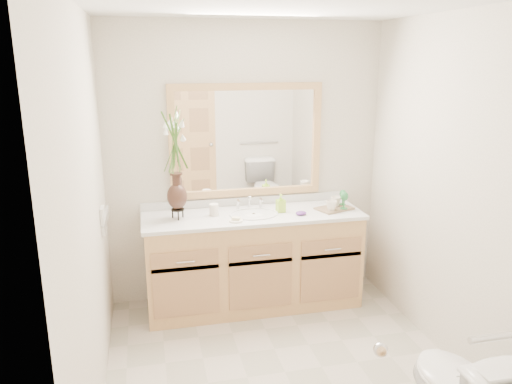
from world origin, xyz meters
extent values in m
plane|color=beige|center=(0.00, 0.00, 0.00)|extent=(2.60, 2.60, 0.00)
cube|color=white|center=(0.00, 0.00, 2.40)|extent=(2.40, 2.60, 0.02)
cube|color=silver|center=(0.00, 1.30, 1.20)|extent=(2.40, 0.02, 2.40)
cube|color=silver|center=(0.00, -1.30, 1.20)|extent=(2.40, 0.02, 2.40)
cube|color=silver|center=(-1.20, 0.00, 1.20)|extent=(0.02, 2.60, 2.40)
cube|color=silver|center=(1.20, 0.00, 1.20)|extent=(0.02, 2.60, 2.40)
cube|color=tan|center=(0.00, 1.01, 0.40)|extent=(1.80, 0.55, 0.80)
cube|color=white|center=(0.00, 1.01, 0.82)|extent=(1.84, 0.57, 0.03)
ellipsoid|color=white|center=(0.00, 0.99, 0.78)|extent=(0.38, 0.30, 0.12)
cylinder|color=silver|center=(0.00, 1.17, 0.89)|extent=(0.02, 0.02, 0.11)
cylinder|color=silver|center=(-0.10, 1.17, 0.87)|extent=(0.02, 0.02, 0.08)
cylinder|color=silver|center=(0.10, 1.17, 0.87)|extent=(0.02, 0.02, 0.08)
cube|color=white|center=(0.00, 1.28, 1.41)|extent=(1.20, 0.01, 0.85)
cube|color=tan|center=(0.00, 1.28, 1.86)|extent=(1.32, 0.04, 0.06)
cube|color=tan|center=(0.00, 1.28, 0.95)|extent=(1.32, 0.04, 0.06)
cube|color=tan|center=(-0.63, 1.28, 1.41)|extent=(0.06, 0.04, 0.85)
cube|color=tan|center=(0.63, 1.28, 1.41)|extent=(0.06, 0.04, 0.85)
cube|color=white|center=(-1.19, 0.76, 0.98)|extent=(0.02, 0.12, 0.12)
cube|color=tan|center=(-0.30, -1.29, 1.00)|extent=(0.80, 0.03, 2.00)
cylinder|color=black|center=(-0.62, 1.03, 0.91)|extent=(0.10, 0.10, 0.01)
ellipsoid|color=#2F1D15|center=(-0.62, 1.03, 1.02)|extent=(0.16, 0.16, 0.21)
cylinder|color=#2F1D15|center=(-0.62, 1.03, 1.15)|extent=(0.07, 0.07, 0.10)
cylinder|color=#4C7A33|center=(-0.62, 1.03, 1.40)|extent=(0.06, 0.06, 0.38)
cylinder|color=silver|center=(-0.33, 1.04, 0.88)|extent=(0.08, 0.08, 0.10)
cylinder|color=silver|center=(-0.18, 0.84, 0.84)|extent=(0.11, 0.11, 0.01)
cube|color=beige|center=(-0.18, 0.84, 0.85)|extent=(0.08, 0.07, 0.02)
imported|color=#9FD732|center=(0.24, 1.02, 0.90)|extent=(0.07, 0.07, 0.14)
ellipsoid|color=#59297B|center=(0.38, 0.89, 0.85)|extent=(0.10, 0.09, 0.03)
cube|color=brown|center=(0.71, 0.98, 0.84)|extent=(0.35, 0.29, 0.02)
imported|color=silver|center=(0.65, 0.92, 0.89)|extent=(0.11, 0.10, 0.09)
imported|color=silver|center=(0.74, 1.02, 0.89)|extent=(0.09, 0.09, 0.09)
cylinder|color=#267438|center=(0.78, 0.93, 0.85)|extent=(0.06, 0.06, 0.01)
cylinder|color=#267438|center=(0.78, 0.93, 0.90)|extent=(0.01, 0.01, 0.09)
ellipsoid|color=#267438|center=(0.78, 0.93, 0.96)|extent=(0.07, 0.07, 0.08)
cylinder|color=#267438|center=(0.81, 1.05, 0.85)|extent=(0.06, 0.06, 0.01)
cylinder|color=#267438|center=(0.81, 1.05, 0.89)|extent=(0.01, 0.01, 0.08)
ellipsoid|color=#267438|center=(0.81, 1.05, 0.94)|extent=(0.06, 0.06, 0.07)
camera|label=1|loc=(-0.86, -2.87, 2.10)|focal=35.00mm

